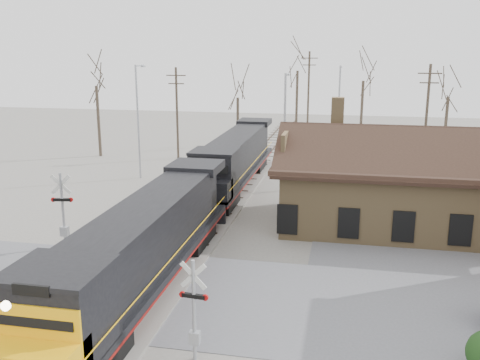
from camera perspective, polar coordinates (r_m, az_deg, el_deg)
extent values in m
plane|color=gray|center=(25.68, -9.69, -11.59)|extent=(140.00, 140.00, 0.00)
cube|color=#5E5E63|center=(25.68, -9.69, -11.56)|extent=(60.00, 9.00, 0.03)
cube|color=gray|center=(39.11, -1.82, -2.30)|extent=(3.40, 90.00, 0.12)
cube|color=#473323|center=(39.24, -2.84, -2.09)|extent=(0.08, 90.00, 0.14)
cube|color=#473323|center=(38.92, -0.79, -2.21)|extent=(0.08, 90.00, 0.14)
cube|color=gray|center=(40.35, -8.05, -1.93)|extent=(3.40, 90.00, 0.12)
cube|color=#473323|center=(40.56, -9.01, -1.72)|extent=(0.08, 90.00, 0.14)
cube|color=#473323|center=(40.09, -7.09, -1.83)|extent=(0.08, 90.00, 0.14)
cube|color=olive|center=(34.87, 16.54, -1.59)|extent=(14.00, 8.00, 4.00)
cube|color=black|center=(34.39, 16.78, 1.78)|extent=(15.20, 9.20, 0.30)
cube|color=black|center=(31.95, 17.24, 2.69)|extent=(15.00, 4.71, 2.66)
cube|color=black|center=(36.46, 16.58, 4.06)|extent=(15.00, 4.71, 2.66)
cube|color=olive|center=(35.29, 10.36, 6.89)|extent=(0.80, 0.80, 2.20)
cube|color=black|center=(20.17, -16.82, -17.89)|extent=(2.44, 3.91, 0.98)
cube|color=black|center=(30.77, -5.67, -5.99)|extent=(2.44, 3.91, 0.98)
cube|color=black|center=(24.92, -10.04, -9.11)|extent=(2.93, 19.53, 0.34)
cube|color=maroon|center=(25.00, -10.02, -9.56)|extent=(2.95, 19.53, 0.12)
cube|color=black|center=(25.44, -9.18, -4.93)|extent=(2.54, 14.16, 2.73)
cube|color=black|center=(18.41, -18.64, -13.11)|extent=(2.93, 2.73, 2.73)
cylinder|color=#FFF2CC|center=(15.87, -23.73, -12.20)|extent=(0.27, 0.10, 0.27)
cube|color=black|center=(37.49, -2.38, -2.27)|extent=(2.44, 3.91, 0.98)
cube|color=black|center=(49.54, 1.13, 1.74)|extent=(2.44, 3.91, 0.98)
cube|color=black|center=(43.29, -0.38, 1.02)|extent=(2.93, 19.53, 0.34)
cube|color=maroon|center=(43.33, -0.38, 0.74)|extent=(2.95, 19.53, 0.12)
cube|color=black|center=(44.15, -0.06, 3.28)|extent=(2.54, 14.16, 2.73)
cube|color=black|center=(36.09, -2.75, 0.85)|extent=(2.93, 2.73, 2.73)
cube|color=black|center=(34.73, -3.41, -1.09)|extent=(2.93, 1.76, 1.37)
cube|color=black|center=(34.23, -3.79, -3.87)|extent=(2.73, 0.25, 0.98)
cylinder|color=#A5A8AD|center=(19.53, -4.92, -13.74)|extent=(0.13, 0.13, 3.84)
cube|color=silver|center=(18.95, -5.01, -10.13)|extent=(1.00, 0.14, 1.01)
cube|color=silver|center=(18.95, -5.01, -10.13)|extent=(1.00, 0.14, 1.01)
cube|color=black|center=(19.27, -4.96, -12.22)|extent=(0.88, 0.23, 0.14)
cylinder|color=#B20C0C|center=(19.43, -6.17, -12.03)|extent=(0.24, 0.10, 0.23)
cylinder|color=#B20C0C|center=(19.13, -3.73, -12.41)|extent=(0.24, 0.10, 0.23)
cube|color=#A5A8AD|center=(20.04, -4.86, -16.42)|extent=(0.38, 0.29, 0.48)
cylinder|color=#A5A8AD|center=(31.31, -18.37, -3.15)|extent=(0.15, 0.15, 4.33)
cube|color=silver|center=(30.92, -18.58, -0.46)|extent=(1.12, 0.25, 1.13)
cube|color=silver|center=(30.92, -18.58, -0.46)|extent=(1.12, 0.25, 1.13)
cube|color=black|center=(31.14, -18.46, -2.01)|extent=(0.99, 0.33, 0.16)
cylinder|color=#B20C0C|center=(30.98, -17.61, -2.02)|extent=(0.27, 0.13, 0.26)
cylinder|color=#B20C0C|center=(31.30, -19.30, -1.99)|extent=(0.27, 0.13, 0.26)
cube|color=#A5A8AD|center=(31.67, -18.20, -5.22)|extent=(0.43, 0.33, 0.54)
cylinder|color=#A5A8AD|center=(46.26, -10.82, 6.02)|extent=(0.18, 0.18, 9.64)
cylinder|color=#A5A8AD|center=(46.71, -10.67, 11.91)|extent=(0.12, 1.80, 0.12)
cube|color=#A5A8AD|center=(47.45, -10.29, 11.83)|extent=(0.25, 0.50, 0.12)
cylinder|color=#A5A8AD|center=(41.43, 4.77, 4.97)|extent=(0.18, 0.18, 9.14)
cylinder|color=#A5A8AD|center=(41.87, 5.04, 11.20)|extent=(0.12, 1.80, 0.12)
cube|color=#A5A8AD|center=(42.67, 5.16, 11.12)|extent=(0.25, 0.50, 0.12)
cylinder|color=#A5A8AD|center=(54.69, 10.46, 7.04)|extent=(0.18, 0.18, 9.30)
cylinder|color=#A5A8AD|center=(55.26, 10.69, 11.83)|extent=(0.12, 1.80, 0.12)
cube|color=#A5A8AD|center=(56.06, 10.70, 11.75)|extent=(0.25, 0.50, 0.12)
cylinder|color=#382D23|center=(54.39, -6.73, 7.05)|extent=(0.24, 0.24, 9.14)
cube|color=#382D23|center=(54.08, -6.84, 11.02)|extent=(2.00, 0.10, 0.10)
cube|color=#382D23|center=(54.12, -6.82, 10.17)|extent=(1.60, 0.10, 0.10)
cylinder|color=#382D23|center=(65.95, 7.30, 8.86)|extent=(0.24, 0.24, 10.60)
cube|color=#382D23|center=(65.72, 7.42, 12.77)|extent=(2.00, 0.10, 0.10)
cube|color=#382D23|center=(65.74, 7.40, 12.07)|extent=(1.60, 0.10, 0.10)
cylinder|color=#382D23|center=(49.69, 19.24, 6.03)|extent=(0.24, 0.24, 9.66)
cube|color=#382D23|center=(49.36, 19.61, 10.67)|extent=(2.00, 0.10, 0.10)
cube|color=#382D23|center=(49.40, 19.54, 9.74)|extent=(1.60, 0.10, 0.10)
cylinder|color=#382D23|center=(57.23, -14.85, 6.06)|extent=(0.32, 0.32, 7.25)
cylinder|color=#382D23|center=(61.92, -0.24, 6.26)|extent=(0.32, 0.32, 5.48)
cylinder|color=#382D23|center=(69.40, 6.07, 8.14)|extent=(0.32, 0.32, 8.19)
cylinder|color=#382D23|center=(65.34, 12.84, 7.10)|extent=(0.32, 0.32, 7.25)
cylinder|color=#382D23|center=(60.42, 21.08, 5.41)|extent=(0.32, 0.32, 6.04)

